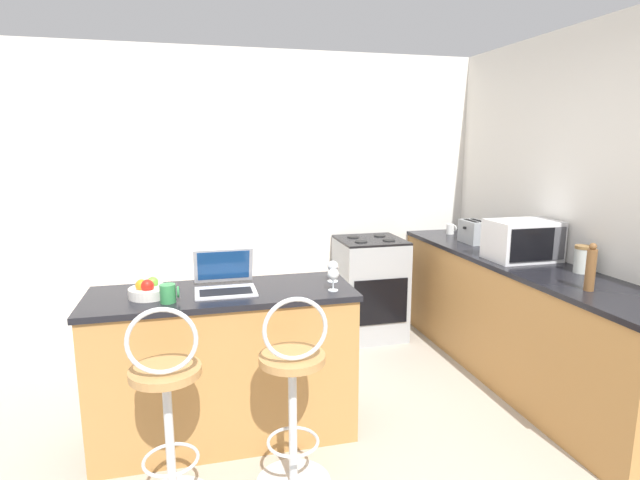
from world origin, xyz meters
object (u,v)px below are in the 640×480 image
Objects in this scene: mug_green at (168,293)px; bar_stool_near at (168,413)px; toaster at (474,232)px; stove_range at (370,288)px; laptop at (225,280)px; wine_glass_short at (333,275)px; pepper_mill at (591,268)px; storage_jar at (583,259)px; microwave at (523,240)px; mug_white at (451,229)px; fruit_bowl at (149,290)px; wine_glass_tall at (333,267)px; bar_stool_far at (293,397)px.

bar_stool_near is at bearing -91.39° from mug_green.
toaster reaches higher than stove_range.
laptop is 1.98m from stove_range.
pepper_mill is at bearing -14.00° from wine_glass_short.
bar_stool_near is 2.77m from storage_jar.
microwave is at bearing 6.38° from laptop.
mug_white is (0.02, 1.12, -0.10)m from microwave.
bar_stool_near is at bearing -131.88° from stove_range.
toaster reaches higher than bar_stool_near.
wine_glass_short is (1.05, -0.14, 0.06)m from fruit_bowl.
mug_green is 1.08× the size of mug_white.
wine_glass_tall is 0.47× the size of pepper_mill.
fruit_bowl is 1.69× the size of wine_glass_short.
storage_jar is (0.15, -0.43, -0.06)m from microwave.
pepper_mill reaches higher than wine_glass_short.
pepper_mill reaches higher than storage_jar.
fruit_bowl is 2.57m from pepper_mill.
toaster is (-0.00, 0.67, -0.05)m from microwave.
stove_range is 6.97× the size of wine_glass_short.
mug_green is at bearing 88.61° from bar_stool_near.
mug_green is at bearing -151.63° from laptop.
stove_range is 2.32m from fruit_bowl.
storage_jar is (0.16, -1.10, -0.01)m from toaster.
microwave is 2.56m from mug_green.
laptop is 3.39× the size of mug_green.
stove_range is 6.96× the size of wine_glass_tall.
bar_stool_far is at bearing -119.95° from stove_range.
microwave reaches higher than bar_stool_far.
bar_stool_far is at bearing -64.52° from laptop.
toaster reaches higher than mug_white.
laptop reaches higher than storage_jar.
laptop is at bearing 115.48° from bar_stool_far.
pepper_mill is at bearing -21.49° from wine_glass_tall.
mug_green is 2.67m from storage_jar.
bar_stool_near is 0.61m from bar_stool_far.
bar_stool_near reaches higher than wine_glass_tall.
fruit_bowl is at bearing 141.72° from bar_stool_far.
laptop is 1.22× the size of pepper_mill.
storage_jar reaches higher than wine_glass_tall.
microwave is 0.67m from toaster.
bar_stool_near is 2.58m from stove_range.
fruit_bowl is (-0.11, 0.13, -0.01)m from mug_green.
laptop is at bearing -157.41° from toaster.
toaster is 2.74m from mug_green.
pepper_mill is at bearing 1.98° from bar_stool_far.
storage_jar is at bearing -6.67° from wine_glass_tall.
bar_stool_near is 3.26m from mug_white.
laptop is 2.39m from toaster.
pepper_mill reaches higher than laptop.
wine_glass_tall reaches higher than stove_range.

